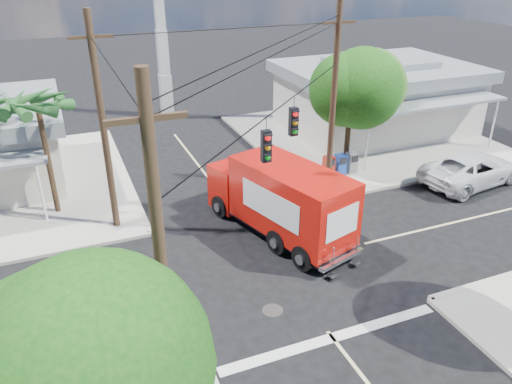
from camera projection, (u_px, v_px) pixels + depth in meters
ground at (276, 265)px, 19.09m from camera, size 120.00×120.00×0.00m
sidewalk_ne at (361, 137)px, 31.79m from camera, size 14.12×14.12×0.14m
road_markings at (293, 286)px, 17.87m from camera, size 32.00×32.00×0.01m
building_ne at (376, 95)px, 32.25m from camera, size 11.80×10.20×4.50m
radio_tower at (161, 35)px, 33.38m from camera, size 0.80×0.80×17.00m
tree_sw_front at (90, 376)px, 8.54m from camera, size 3.88×3.78×6.03m
tree_ne_front at (353, 84)px, 25.05m from camera, size 4.21×4.14×6.66m
tree_ne_back at (370, 81)px, 28.02m from camera, size 3.77×3.66×5.82m
palm_nw_front at (37, 106)px, 20.55m from camera, size 3.01×3.08×5.59m
utility_poles at (219, 142)px, 17.82m from camera, size 12.00×10.68×9.00m
vending_boxes at (340, 164)px, 26.15m from camera, size 1.90×0.50×1.10m
delivery_truck at (280, 199)px, 20.46m from camera, size 4.23×7.73×3.21m
parked_car at (472, 169)px, 25.34m from camera, size 6.02×3.43×1.58m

